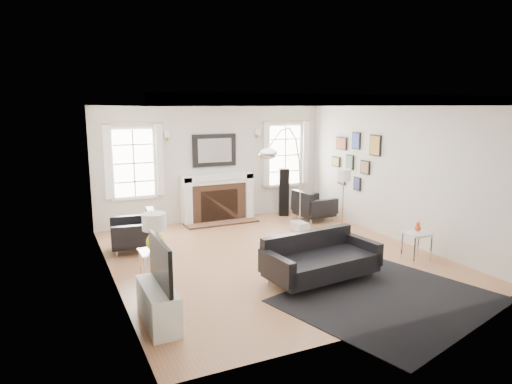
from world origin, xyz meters
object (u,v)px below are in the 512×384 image
armchair_left (136,232)px  armchair_right (312,207)px  fireplace (218,198)px  coffee_table (287,245)px  gourd_lamp (154,229)px  sofa (319,260)px  arc_floor_lamp (286,179)px

armchair_left → armchair_right: 4.22m
fireplace → armchair_left: fireplace is taller
coffee_table → gourd_lamp: gourd_lamp is taller
fireplace → coffee_table: (0.08, -3.20, -0.23)m
armchair_right → gourd_lamp: 4.83m
coffee_table → sofa: bearing=-85.1°
gourd_lamp → arc_floor_lamp: 3.01m
armchair_left → coffee_table: armchair_left is taller
sofa → coffee_table: (-0.08, 0.89, -0.01)m
gourd_lamp → coffee_table: bearing=-1.3°
sofa → arc_floor_lamp: size_ratio=0.81×
sofa → coffee_table: 0.89m
fireplace → sofa: 4.10m
fireplace → armchair_left: size_ratio=1.73×
sofa → armchair_right: (1.89, 3.23, 0.00)m
coffee_table → arc_floor_lamp: (0.55, 1.08, 0.95)m
armchair_left → armchair_right: (4.19, 0.53, -0.02)m
gourd_lamp → arc_floor_lamp: arc_floor_lamp is taller
armchair_right → sofa: bearing=-120.4°
armchair_left → arc_floor_lamp: 3.01m
armchair_left → arc_floor_lamp: arc_floor_lamp is taller
armchair_right → arc_floor_lamp: (-1.42, -1.26, 0.94)m
gourd_lamp → sofa: bearing=-22.0°
armchair_left → gourd_lamp: size_ratio=1.70×
sofa → armchair_right: 3.75m
armchair_right → coffee_table: 3.06m
fireplace → armchair_right: size_ratio=1.88×
fireplace → arc_floor_lamp: 2.33m
armchair_right → gourd_lamp: size_ratio=1.56×
sofa → armchair_left: bearing=130.3°
fireplace → sofa: (0.15, -4.09, -0.22)m
coffee_table → arc_floor_lamp: size_ratio=0.33×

